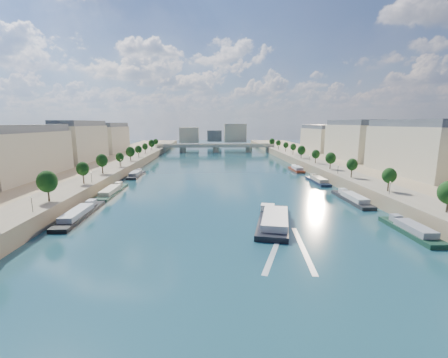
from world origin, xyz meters
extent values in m
plane|color=#0D363C|center=(0.00, 100.00, 0.00)|extent=(700.00, 700.00, 0.00)
cube|color=#9E8460|center=(-72.00, 100.00, 2.50)|extent=(44.00, 520.00, 5.00)
cube|color=#9E8460|center=(72.00, 100.00, 2.50)|extent=(44.00, 520.00, 5.00)
cube|color=gray|center=(-57.00, 100.00, 5.05)|extent=(14.00, 520.00, 0.10)
cube|color=gray|center=(57.00, 100.00, 5.05)|extent=(14.00, 520.00, 0.10)
cylinder|color=#382B1E|center=(-55.00, 42.00, 6.91)|extent=(0.50, 0.50, 3.82)
ellipsoid|color=black|center=(-55.00, 42.00, 10.50)|extent=(4.80, 4.80, 5.52)
cylinder|color=#382B1E|center=(-55.00, 66.00, 6.91)|extent=(0.50, 0.50, 3.82)
ellipsoid|color=black|center=(-55.00, 66.00, 10.50)|extent=(4.80, 4.80, 5.52)
cylinder|color=#382B1E|center=(-55.00, 90.00, 6.91)|extent=(0.50, 0.50, 3.82)
ellipsoid|color=black|center=(-55.00, 90.00, 10.50)|extent=(4.80, 4.80, 5.52)
cylinder|color=#382B1E|center=(-55.00, 114.00, 6.91)|extent=(0.50, 0.50, 3.82)
ellipsoid|color=black|center=(-55.00, 114.00, 10.50)|extent=(4.80, 4.80, 5.52)
cylinder|color=#382B1E|center=(-55.00, 138.00, 6.91)|extent=(0.50, 0.50, 3.82)
ellipsoid|color=black|center=(-55.00, 138.00, 10.50)|extent=(4.80, 4.80, 5.52)
cylinder|color=#382B1E|center=(-55.00, 162.00, 6.91)|extent=(0.50, 0.50, 3.82)
ellipsoid|color=black|center=(-55.00, 162.00, 10.50)|extent=(4.80, 4.80, 5.52)
cylinder|color=#382B1E|center=(-55.00, 186.00, 6.91)|extent=(0.50, 0.50, 3.82)
ellipsoid|color=black|center=(-55.00, 186.00, 10.50)|extent=(4.80, 4.80, 5.52)
cylinder|color=#382B1E|center=(-55.00, 210.00, 6.91)|extent=(0.50, 0.50, 3.82)
ellipsoid|color=black|center=(-55.00, 210.00, 10.50)|extent=(4.80, 4.80, 5.52)
cylinder|color=#382B1E|center=(-55.00, 234.00, 6.91)|extent=(0.50, 0.50, 3.82)
ellipsoid|color=black|center=(-55.00, 234.00, 10.50)|extent=(4.80, 4.80, 5.52)
cylinder|color=#382B1E|center=(55.00, 26.00, 6.91)|extent=(0.50, 0.50, 3.82)
ellipsoid|color=black|center=(55.00, 26.00, 10.50)|extent=(4.80, 4.80, 5.52)
cylinder|color=#382B1E|center=(55.00, 50.00, 6.91)|extent=(0.50, 0.50, 3.82)
ellipsoid|color=black|center=(55.00, 50.00, 10.50)|extent=(4.80, 4.80, 5.52)
cylinder|color=#382B1E|center=(55.00, 74.00, 6.91)|extent=(0.50, 0.50, 3.82)
ellipsoid|color=black|center=(55.00, 74.00, 10.50)|extent=(4.80, 4.80, 5.52)
cylinder|color=#382B1E|center=(55.00, 98.00, 6.91)|extent=(0.50, 0.50, 3.82)
ellipsoid|color=black|center=(55.00, 98.00, 10.50)|extent=(4.80, 4.80, 5.52)
cylinder|color=#382B1E|center=(55.00, 122.00, 6.91)|extent=(0.50, 0.50, 3.82)
ellipsoid|color=black|center=(55.00, 122.00, 10.50)|extent=(4.80, 4.80, 5.52)
cylinder|color=#382B1E|center=(55.00, 146.00, 6.91)|extent=(0.50, 0.50, 3.82)
ellipsoid|color=black|center=(55.00, 146.00, 10.50)|extent=(4.80, 4.80, 5.52)
cylinder|color=#382B1E|center=(55.00, 170.00, 6.91)|extent=(0.50, 0.50, 3.82)
ellipsoid|color=black|center=(55.00, 170.00, 10.50)|extent=(4.80, 4.80, 5.52)
cylinder|color=#382B1E|center=(55.00, 194.00, 6.91)|extent=(0.50, 0.50, 3.82)
ellipsoid|color=black|center=(55.00, 194.00, 10.50)|extent=(4.80, 4.80, 5.52)
cylinder|color=#382B1E|center=(55.00, 218.00, 6.91)|extent=(0.50, 0.50, 3.82)
ellipsoid|color=black|center=(55.00, 218.00, 10.50)|extent=(4.80, 4.80, 5.52)
cylinder|color=#382B1E|center=(55.00, 242.00, 6.91)|extent=(0.50, 0.50, 3.82)
ellipsoid|color=black|center=(55.00, 242.00, 10.50)|extent=(4.80, 4.80, 5.52)
cylinder|color=black|center=(-52.50, 30.00, 7.00)|extent=(0.14, 0.14, 4.00)
sphere|color=#FFE5B2|center=(-52.50, 30.00, 9.10)|extent=(0.36, 0.36, 0.36)
cylinder|color=black|center=(-52.50, 70.00, 7.00)|extent=(0.14, 0.14, 4.00)
sphere|color=#FFE5B2|center=(-52.50, 70.00, 9.10)|extent=(0.36, 0.36, 0.36)
cylinder|color=black|center=(-52.50, 110.00, 7.00)|extent=(0.14, 0.14, 4.00)
sphere|color=#FFE5B2|center=(-52.50, 110.00, 9.10)|extent=(0.36, 0.36, 0.36)
cylinder|color=black|center=(-52.50, 150.00, 7.00)|extent=(0.14, 0.14, 4.00)
sphere|color=#FFE5B2|center=(-52.50, 150.00, 9.10)|extent=(0.36, 0.36, 0.36)
cylinder|color=black|center=(-52.50, 190.00, 7.00)|extent=(0.14, 0.14, 4.00)
sphere|color=#FFE5B2|center=(-52.50, 190.00, 9.10)|extent=(0.36, 0.36, 0.36)
cylinder|color=black|center=(52.50, 45.00, 7.00)|extent=(0.14, 0.14, 4.00)
sphere|color=#FFE5B2|center=(52.50, 45.00, 9.10)|extent=(0.36, 0.36, 0.36)
cylinder|color=black|center=(52.50, 85.00, 7.00)|extent=(0.14, 0.14, 4.00)
sphere|color=#FFE5B2|center=(52.50, 85.00, 9.10)|extent=(0.36, 0.36, 0.36)
cylinder|color=black|center=(52.50, 125.00, 7.00)|extent=(0.14, 0.14, 4.00)
sphere|color=#FFE5B2|center=(52.50, 125.00, 9.10)|extent=(0.36, 0.36, 0.36)
cylinder|color=black|center=(52.50, 165.00, 7.00)|extent=(0.14, 0.14, 4.00)
sphere|color=#FFE5B2|center=(52.50, 165.00, 9.10)|extent=(0.36, 0.36, 0.36)
cylinder|color=black|center=(52.50, 205.00, 7.00)|extent=(0.14, 0.14, 4.00)
sphere|color=#FFE5B2|center=(52.50, 205.00, 9.10)|extent=(0.36, 0.36, 0.36)
cube|color=#C0B694|center=(-85.00, 83.00, 15.00)|extent=(16.00, 52.00, 20.00)
cube|color=#474C54|center=(-85.00, 83.00, 26.60)|extent=(14.72, 50.44, 3.20)
cube|color=#C0B694|center=(-85.00, 141.00, 15.00)|extent=(16.00, 52.00, 20.00)
cube|color=#474C54|center=(-85.00, 141.00, 26.60)|extent=(14.72, 50.44, 3.20)
cube|color=#C0B694|center=(-85.00, 199.00, 15.00)|extent=(16.00, 52.00, 20.00)
cube|color=#474C54|center=(-85.00, 199.00, 26.60)|extent=(14.72, 50.44, 3.20)
cube|color=#C0B694|center=(85.00, 83.00, 15.00)|extent=(16.00, 52.00, 20.00)
cube|color=#474C54|center=(85.00, 83.00, 26.60)|extent=(14.72, 50.44, 3.20)
cube|color=#C0B694|center=(85.00, 141.00, 15.00)|extent=(16.00, 52.00, 20.00)
cube|color=#474C54|center=(85.00, 141.00, 26.60)|extent=(14.72, 50.44, 3.20)
cube|color=#C0B694|center=(85.00, 199.00, 15.00)|extent=(16.00, 52.00, 20.00)
cube|color=#474C54|center=(85.00, 199.00, 26.60)|extent=(14.72, 50.44, 3.20)
cube|color=#C0B694|center=(-30.00, 310.00, 14.00)|extent=(22.00, 18.00, 18.00)
cube|color=#C0B694|center=(25.00, 320.00, 16.00)|extent=(26.00, 20.00, 22.00)
cube|color=#474C54|center=(0.00, 335.00, 12.00)|extent=(18.00, 16.00, 14.00)
cube|color=#C1B79E|center=(0.00, 242.54, 6.20)|extent=(112.00, 11.00, 2.20)
cube|color=#C1B79E|center=(0.00, 237.54, 7.70)|extent=(112.00, 0.80, 0.90)
cube|color=#C1B79E|center=(0.00, 247.54, 7.70)|extent=(112.00, 0.80, 0.90)
cylinder|color=#C1B79E|center=(-32.00, 242.54, 2.50)|extent=(6.40, 6.40, 5.00)
cylinder|color=#C1B79E|center=(0.00, 242.54, 2.50)|extent=(6.40, 6.40, 5.00)
cylinder|color=#C1B79E|center=(32.00, 242.54, 2.50)|extent=(6.40, 6.40, 5.00)
cube|color=#C1B79E|center=(-52.00, 242.54, 2.50)|extent=(6.00, 12.00, 5.00)
cube|color=#C1B79E|center=(52.00, 242.54, 2.50)|extent=(6.00, 12.00, 5.00)
cube|color=black|center=(11.70, 32.58, 0.42)|extent=(14.77, 29.65, 2.04)
cube|color=silver|center=(11.70, 30.30, 2.35)|extent=(10.95, 19.60, 1.83)
cube|color=silver|center=(11.70, 41.13, 2.34)|extent=(4.78, 4.30, 1.80)
cube|color=silver|center=(8.50, 15.58, 0.02)|extent=(10.41, 24.71, 0.04)
cube|color=silver|center=(14.90, 15.58, 0.02)|extent=(4.33, 25.96, 0.04)
cube|color=black|center=(-45.50, 41.65, 0.30)|extent=(5.00, 29.00, 1.80)
cube|color=#ADB2B9|center=(-45.50, 39.33, 2.00)|extent=(4.10, 15.95, 1.60)
cube|color=#ADB2B9|center=(-45.50, 50.35, 2.10)|extent=(2.50, 3.48, 1.80)
cube|color=#173A29|center=(-45.50, 71.85, 0.30)|extent=(5.00, 28.96, 1.80)
cube|color=beige|center=(-45.50, 69.53, 2.00)|extent=(4.10, 15.93, 1.60)
cube|color=beige|center=(-45.50, 80.53, 2.10)|extent=(2.50, 3.47, 1.80)
cube|color=#252528|center=(-45.50, 112.01, 0.30)|extent=(5.00, 22.80, 1.80)
cube|color=gray|center=(-45.50, 110.19, 2.00)|extent=(4.10, 12.54, 1.60)
cube|color=gray|center=(-45.50, 118.85, 2.10)|extent=(2.50, 2.74, 1.80)
cube|color=#163727|center=(45.50, 23.45, 0.30)|extent=(5.00, 20.96, 1.80)
cube|color=gray|center=(45.50, 21.77, 2.00)|extent=(4.10, 11.53, 1.60)
cube|color=gray|center=(45.50, 29.74, 2.10)|extent=(2.50, 2.52, 1.80)
cube|color=#262629|center=(45.50, 55.84, 0.30)|extent=(5.00, 25.27, 1.80)
cube|color=silver|center=(45.50, 53.82, 2.00)|extent=(4.10, 13.90, 1.60)
cube|color=silver|center=(45.50, 63.42, 2.10)|extent=(2.50, 3.03, 1.80)
cube|color=#161E31|center=(45.50, 90.51, 0.30)|extent=(5.00, 22.17, 1.80)
cube|color=beige|center=(45.50, 88.74, 2.00)|extent=(4.10, 12.20, 1.60)
cube|color=beige|center=(45.50, 97.16, 2.10)|extent=(2.50, 2.66, 1.80)
cube|color=maroon|center=(45.50, 126.38, 0.30)|extent=(5.00, 19.71, 1.80)
cube|color=silver|center=(45.50, 124.80, 2.00)|extent=(4.10, 10.84, 1.60)
cube|color=silver|center=(45.50, 132.29, 2.10)|extent=(2.50, 2.36, 1.80)
camera|label=1|loc=(-6.12, -47.60, 28.06)|focal=24.00mm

